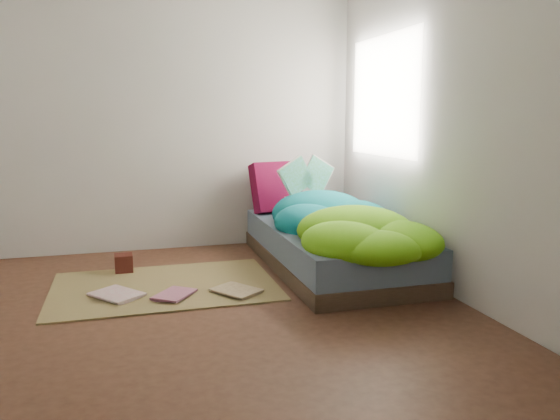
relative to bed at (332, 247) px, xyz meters
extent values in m
cube|color=#3F2418|center=(-1.22, -0.72, -0.17)|extent=(3.50, 3.50, 0.00)
cube|color=#B4B1AB|center=(-1.22, 1.03, 1.13)|extent=(3.50, 0.04, 2.60)
cube|color=#B4B1AB|center=(-1.22, -2.47, 1.13)|extent=(3.50, 0.04, 2.60)
cube|color=#B4B1AB|center=(0.53, -0.72, 1.13)|extent=(0.04, 3.50, 2.60)
cube|color=white|center=(0.52, 0.18, 1.23)|extent=(0.01, 1.00, 1.20)
cube|color=#362C1D|center=(0.00, 0.00, -0.11)|extent=(1.00, 2.00, 0.12)
cube|color=#4A5C76|center=(0.00, 0.00, 0.06)|extent=(0.98, 1.96, 0.22)
cube|color=brown|center=(-1.37, -0.17, -0.16)|extent=(1.60, 1.10, 0.01)
cube|color=beige|center=(0.10, 0.60, 0.24)|extent=(0.61, 0.40, 0.13)
cube|color=#44041C|center=(-0.25, 0.80, 0.40)|extent=(0.48, 0.23, 0.47)
cube|color=#330D0B|center=(-1.66, 0.29, -0.09)|extent=(0.14, 0.14, 0.14)
imported|color=beige|center=(-1.80, -0.41, -0.14)|extent=(0.40, 0.42, 0.03)
imported|color=#B0667F|center=(-1.41, -0.38, -0.14)|extent=(0.34, 0.35, 0.03)
imported|color=tan|center=(-0.99, -0.54, -0.14)|extent=(0.37, 0.39, 0.02)
camera|label=1|loc=(-1.62, -4.09, 1.07)|focal=35.00mm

